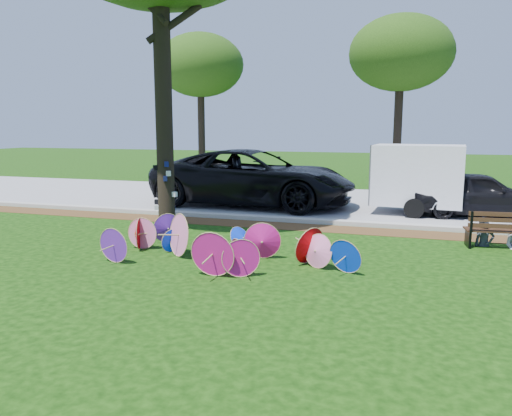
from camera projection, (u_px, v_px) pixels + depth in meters
The scene contains 11 objects.
ground at pixel (201, 268), 9.69m from camera, with size 90.00×90.00×0.00m, color black.
mulch_strip at pixel (266, 225), 13.92m from camera, with size 90.00×1.00×0.01m, color #472D16.
curb at pixel (272, 219), 14.57m from camera, with size 90.00×0.30×0.12m, color #B7B5AD.
street at pixel (302, 201), 18.49m from camera, with size 90.00×8.00×0.01m, color gray.
parasol_pile at pixel (216, 243), 10.18m from camera, with size 5.34×2.65×0.93m.
black_van at pixel (254, 178), 17.26m from camera, with size 3.21×6.96×1.94m, color black.
dark_pickup at pixel (478, 194), 15.13m from camera, with size 1.64×4.07×1.39m, color black.
cargo_trailer at pixel (418, 175), 15.53m from camera, with size 2.66×1.68×2.46m, color white.
park_bench at pixel (502, 229), 11.28m from camera, with size 1.62×0.62×0.85m, color black, non-canonical shape.
person_left at pixel (486, 218), 11.39m from camera, with size 0.47×0.31×1.29m, color #333945.
bg_trees at pixel (385, 56), 21.91m from camera, with size 21.94×5.71×7.40m.
Camera 1 is at (3.82, -8.62, 2.72)m, focal length 35.00 mm.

